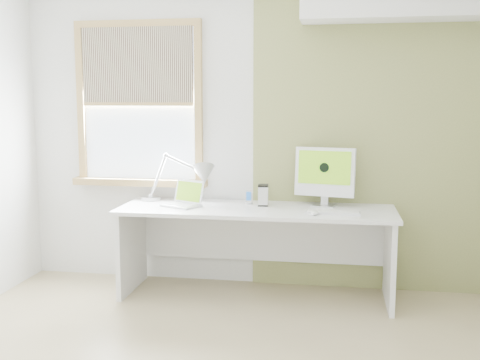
% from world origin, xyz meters
% --- Properties ---
extents(room, '(4.04, 3.54, 2.64)m').
position_xyz_m(room, '(0.00, 0.00, 1.30)').
color(room, tan).
rests_on(room, ground).
extents(accent_wall, '(2.00, 0.02, 2.60)m').
position_xyz_m(accent_wall, '(1.00, 1.74, 1.30)').
color(accent_wall, olive).
rests_on(accent_wall, room).
extents(window, '(1.20, 0.14, 1.42)m').
position_xyz_m(window, '(-1.00, 1.71, 1.54)').
color(window, '#AB8647').
rests_on(window, room).
extents(desk, '(2.20, 0.70, 0.73)m').
position_xyz_m(desk, '(0.08, 1.44, 0.53)').
color(desk, silver).
rests_on(desk, room).
extents(desk_lamp, '(0.71, 0.34, 0.41)m').
position_xyz_m(desk_lamp, '(-0.47, 1.52, 0.95)').
color(desk_lamp, '#B2B4B6').
rests_on(desk_lamp, desk).
extents(laptop, '(0.37, 0.34, 0.20)m').
position_xyz_m(laptop, '(-0.52, 1.39, 0.78)').
color(laptop, '#B2B4B6').
rests_on(laptop, desk).
extents(phone_dock, '(0.07, 0.07, 0.12)m').
position_xyz_m(phone_dock, '(-0.01, 1.54, 0.76)').
color(phone_dock, '#B2B4B6').
rests_on(phone_dock, desk).
extents(external_drive, '(0.09, 0.14, 0.17)m').
position_xyz_m(external_drive, '(0.12, 1.51, 0.81)').
color(external_drive, '#B2B4B6').
rests_on(external_drive, desk).
extents(imac, '(0.49, 0.20, 0.48)m').
position_xyz_m(imac, '(0.61, 1.57, 1.00)').
color(imac, '#B2B4B6').
rests_on(imac, desk).
extents(keyboard, '(0.42, 0.14, 0.02)m').
position_xyz_m(keyboard, '(0.68, 1.25, 0.74)').
color(keyboard, white).
rests_on(keyboard, desk).
extents(mouse, '(0.07, 0.11, 0.03)m').
position_xyz_m(mouse, '(0.55, 1.17, 0.74)').
color(mouse, white).
rests_on(mouse, desk).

